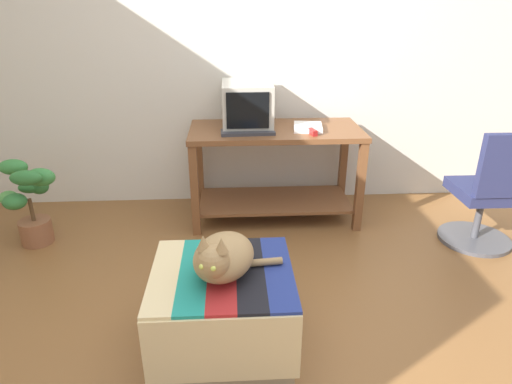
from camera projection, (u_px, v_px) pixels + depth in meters
ground_plane at (261, 357)px, 2.24m from camera, size 14.00×14.00×0.00m
back_wall at (244, 51)px, 3.60m from camera, size 8.00×0.10×2.60m
desk at (275, 158)px, 3.51m from camera, size 1.34×0.64×0.76m
tv_monitor at (247, 105)px, 3.41m from camera, size 0.38×0.49×0.34m
keyboard at (248, 132)px, 3.27m from camera, size 0.41×0.17×0.02m
book at (308, 127)px, 3.38m from camera, size 0.25×0.28×0.04m
ottoman_with_blanket at (223, 309)px, 2.23m from camera, size 0.70×0.66×0.45m
cat at (223, 257)px, 2.07m from camera, size 0.48×0.43×0.28m
potted_plant at (29, 202)px, 3.18m from camera, size 0.44×0.34×0.63m
office_chair at (488, 197)px, 3.13m from camera, size 0.52×0.52×0.89m
stapler at (313, 132)px, 3.25m from camera, size 0.06×0.12×0.04m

